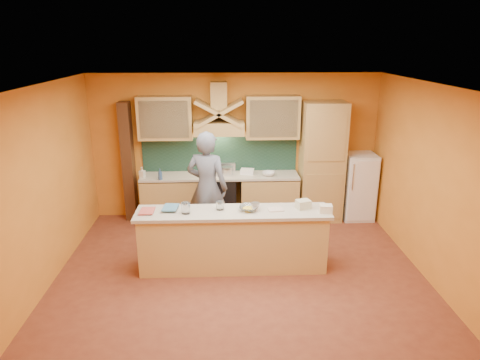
{
  "coord_description": "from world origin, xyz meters",
  "views": [
    {
      "loc": [
        -0.24,
        -5.61,
        3.36
      ],
      "look_at": [
        0.03,
        0.9,
        1.23
      ],
      "focal_mm": 32.0,
      "sensor_mm": 36.0,
      "label": 1
    }
  ],
  "objects_px": {
    "fridge": "(358,186)",
    "stove": "(220,198)",
    "kitchen_scale": "(255,207)",
    "person": "(207,188)",
    "mixing_bowl": "(249,208)"
  },
  "relations": [
    {
      "from": "fridge",
      "to": "stove",
      "type": "bearing_deg",
      "value": 180.0
    },
    {
      "from": "person",
      "to": "mixing_bowl",
      "type": "height_order",
      "value": "person"
    },
    {
      "from": "fridge",
      "to": "kitchen_scale",
      "type": "distance_m",
      "value": 2.89
    },
    {
      "from": "person",
      "to": "mixing_bowl",
      "type": "bearing_deg",
      "value": 141.92
    },
    {
      "from": "mixing_bowl",
      "to": "stove",
      "type": "bearing_deg",
      "value": 103.1
    },
    {
      "from": "mixing_bowl",
      "to": "fridge",
      "type": "bearing_deg",
      "value": 39.79
    },
    {
      "from": "person",
      "to": "fridge",
      "type": "bearing_deg",
      "value": -144.66
    },
    {
      "from": "person",
      "to": "mixing_bowl",
      "type": "distance_m",
      "value": 1.15
    },
    {
      "from": "fridge",
      "to": "kitchen_scale",
      "type": "xyz_separation_m",
      "value": [
        -2.17,
        -1.88,
        0.34
      ]
    },
    {
      "from": "mixing_bowl",
      "to": "person",
      "type": "bearing_deg",
      "value": 124.33
    },
    {
      "from": "person",
      "to": "kitchen_scale",
      "type": "xyz_separation_m",
      "value": [
        0.75,
        -0.95,
        0.01
      ]
    },
    {
      "from": "fridge",
      "to": "mixing_bowl",
      "type": "distance_m",
      "value": 2.96
    },
    {
      "from": "person",
      "to": "mixing_bowl",
      "type": "relative_size",
      "value": 6.92
    },
    {
      "from": "stove",
      "to": "mixing_bowl",
      "type": "bearing_deg",
      "value": -76.9
    },
    {
      "from": "fridge",
      "to": "person",
      "type": "bearing_deg",
      "value": -162.25
    }
  ]
}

